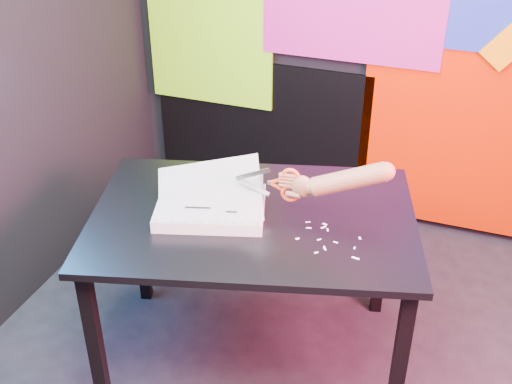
% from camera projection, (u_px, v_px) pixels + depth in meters
% --- Properties ---
extents(room, '(3.01, 3.01, 2.71)m').
position_uv_depth(room, '(329.00, 97.00, 1.95)').
color(room, '#29292E').
rests_on(room, ground).
extents(backdrop, '(2.88, 0.05, 2.08)m').
position_uv_depth(backdrop, '(408.00, 66.00, 3.31)').
color(backdrop, red).
rests_on(backdrop, ground).
extents(work_table, '(1.43, 1.14, 0.75)m').
position_uv_depth(work_table, '(253.00, 233.00, 2.53)').
color(work_table, black).
rests_on(work_table, ground).
extents(printout_stack, '(0.49, 0.41, 0.22)m').
position_uv_depth(printout_stack, '(211.00, 207.00, 2.48)').
color(printout_stack, white).
rests_on(printout_stack, work_table).
extents(scissors, '(0.25, 0.04, 0.14)m').
position_uv_depth(scissors, '(286.00, 185.00, 2.39)').
color(scissors, silver).
rests_on(scissors, printout_stack).
extents(hand_forearm, '(0.41, 0.10, 0.18)m').
position_uv_depth(hand_forearm, '(341.00, 180.00, 2.32)').
color(hand_forearm, brown).
rests_on(hand_forearm, work_table).
extents(paper_clippings, '(0.25, 0.20, 0.00)m').
position_uv_depth(paper_clippings, '(329.00, 239.00, 2.35)').
color(paper_clippings, white).
rests_on(paper_clippings, work_table).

